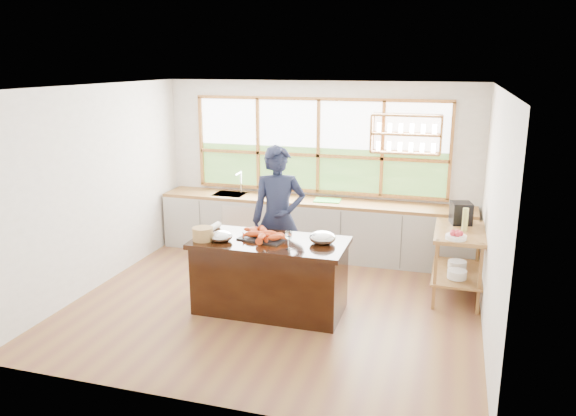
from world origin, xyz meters
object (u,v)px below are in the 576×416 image
at_px(island, 270,275).
at_px(wicker_basket, 203,234).
at_px(cook, 278,219).
at_px(espresso_machine, 461,213).

relative_size(island, wicker_basket, 7.46).
xyz_separation_m(island, wicker_basket, (-0.78, -0.22, 0.53)).
bearing_deg(wicker_basket, cook, 53.71).
relative_size(island, espresso_machine, 6.42).
height_order(island, cook, cook).
height_order(espresso_machine, wicker_basket, espresso_machine).
height_order(cook, espresso_machine, cook).
xyz_separation_m(island, cook, (-0.11, 0.69, 0.52)).
xyz_separation_m(cook, wicker_basket, (-0.67, -0.91, 0.01)).
height_order(island, espresso_machine, espresso_machine).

